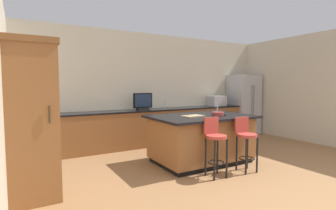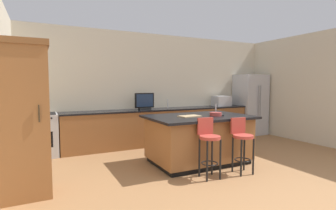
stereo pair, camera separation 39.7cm
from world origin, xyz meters
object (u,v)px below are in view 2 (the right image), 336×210
Objects in this scene: range_oven at (38,135)px; bar_stool_right at (242,140)px; cutting_board at (190,116)px; refrigerator at (250,105)px; cell_phone at (188,115)px; kitchen_island at (198,139)px; cabinet_tower at (23,117)px; bar_stool_left at (209,142)px; microwave at (221,101)px; tv_remote at (221,115)px; tv_monitor at (144,102)px; fruit_bowl at (216,114)px.

bar_stool_right is at bearing -40.20° from range_oven.
refrigerator is at bearing 28.95° from cutting_board.
bar_stool_right reaches higher than cell_phone.
cabinet_tower is at bearing -174.79° from kitchen_island.
bar_stool_left is 0.82m from cutting_board.
cell_phone is at bearing 114.36° from kitchen_island.
microwave reaches higher than range_oven.
cell_phone is 0.66m from tv_remote.
tv_monitor reaches higher than cell_phone.
tv_monitor is at bearing 132.91° from tv_remote.
fruit_bowl is (-2.78, -1.95, 0.04)m from refrigerator.
bar_stool_right is (0.65, -0.06, -0.02)m from bar_stool_left.
tv_remote is (0.71, 0.59, 0.35)m from bar_stool_left.
tv_monitor is 1.58m from cell_phone.
kitchen_island is 3.56m from refrigerator.
bar_stool_left is at bearing -134.05° from fruit_bowl.
cabinet_tower reaches higher than tv_remote.
cabinet_tower is at bearing -135.62° from cell_phone.
fruit_bowl is 0.12m from tv_remote.
tv_monitor reaches higher than kitchen_island.
cell_phone reaches higher than range_oven.
cutting_board is (0.08, 0.74, 0.34)m from bar_stool_left.
microwave is 3.50m from bar_stool_left.
cabinet_tower is at bearing 172.78° from bar_stool_left.
range_oven is 3.61m from bar_stool_left.
bar_stool_right is 5.58× the size of tv_remote.
fruit_bowl is 0.56m from cell_phone.
cabinet_tower reaches higher than fruit_bowl.
microwave is at bearing 22.91° from cabinet_tower.
cell_phone is (-0.44, 1.08, 0.36)m from bar_stool_right.
cell_phone is 0.30m from cutting_board.
microwave is 3.17m from bar_stool_right.
cutting_board is at bearing 4.81° from cabinet_tower.
kitchen_island is 11.64× the size of tv_remote.
bar_stool_left reaches higher than range_oven.
fruit_bowl is (0.28, -0.17, 0.49)m from kitchen_island.
cell_phone is 0.38× the size of cutting_board.
microwave is 0.98× the size of tv_monitor.
microwave reaches higher than fruit_bowl.
cabinet_tower is 4.28× the size of tv_monitor.
cell_phone is at bearing -30.28° from range_oven.
bar_stool_right is at bearing -33.42° from cell_phone.
cabinet_tower is 9.09× the size of fruit_bowl.
bar_stool_left is at bearing -10.91° from cabinet_tower.
microwave is 2.62m from cell_phone.
fruit_bowl is (0.59, 0.61, 0.37)m from bar_stool_left.
range_oven reaches higher than kitchen_island.
kitchen_island is 0.52m from cell_phone.
cell_phone is at bearing -154.00° from refrigerator.
cabinet_tower reaches higher than refrigerator.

